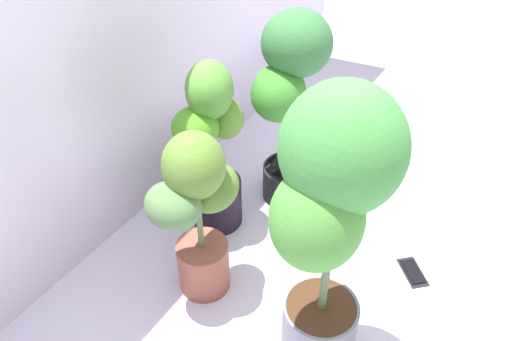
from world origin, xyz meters
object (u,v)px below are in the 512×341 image
potted_plant_back_center (212,147)px  cell_phone (413,272)px  potted_plant_back_right (290,97)px  potted_plant_front_left (329,214)px  potted_plant_back_left (197,208)px

potted_plant_back_center → cell_phone: size_ratio=4.80×
potted_plant_back_right → cell_phone: potted_plant_back_right is taller
potted_plant_front_left → potted_plant_back_right: 0.74m
potted_plant_back_left → potted_plant_back_right: bearing=-1.5°
potted_plant_front_left → potted_plant_back_left: (0.02, 0.46, -0.22)m
potted_plant_back_right → cell_phone: bearing=-100.5°
potted_plant_back_center → potted_plant_back_right: bearing=-31.6°
potted_plant_front_left → cell_phone: (0.48, -0.18, -0.60)m
potted_plant_back_right → cell_phone: (-0.12, -0.62, -0.51)m
potted_plant_back_left → potted_plant_back_center: bearing=27.7°
potted_plant_back_center → potted_plant_back_left: 0.34m
potted_plant_front_left → potted_plant_back_center: potted_plant_front_left is taller
potted_plant_back_center → potted_plant_back_right: (0.28, -0.17, 0.13)m
potted_plant_front_left → potted_plant_back_center: bearing=62.8°
potted_plant_front_left → potted_plant_back_right: bearing=36.6°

